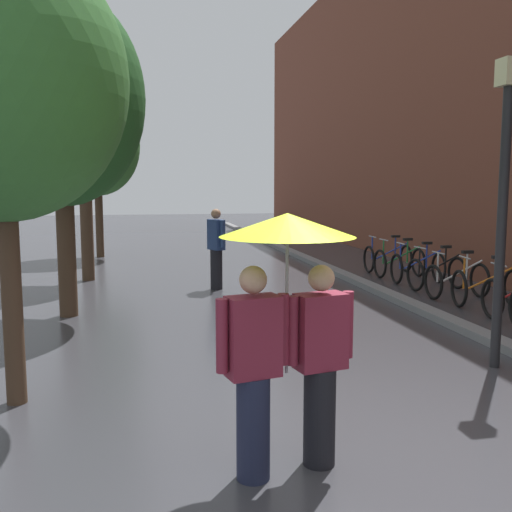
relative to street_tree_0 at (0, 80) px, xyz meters
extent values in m
plane|color=#38383D|center=(3.00, -1.75, -3.27)|extent=(80.00, 80.00, 0.00)
cube|color=slate|center=(6.20, 8.25, -3.21)|extent=(0.30, 36.00, 0.12)
cylinder|color=#473323|center=(0.00, 0.00, -2.15)|extent=(0.20, 0.20, 2.24)
ellipsoid|color=#387533|center=(0.00, 0.00, 0.01)|extent=(2.47, 2.47, 2.79)
cylinder|color=#473323|center=(0.08, 4.10, -2.10)|extent=(0.31, 0.31, 2.34)
ellipsoid|color=#235623|center=(0.08, 4.10, 0.41)|extent=(2.78, 2.78, 3.59)
cylinder|color=#473323|center=(0.11, 7.93, -1.74)|extent=(0.29, 0.29, 3.07)
ellipsoid|color=#2D6628|center=(0.11, 7.93, 0.75)|extent=(2.27, 2.27, 2.53)
cylinder|color=#473323|center=(0.12, 12.45, -2.12)|extent=(0.24, 0.24, 2.30)
ellipsoid|color=#387533|center=(0.12, 12.45, 0.19)|extent=(2.61, 2.61, 3.10)
torus|color=black|center=(7.10, 2.39, -2.92)|extent=(0.10, 0.70, 0.70)
cylinder|color=red|center=(7.18, 2.38, -2.63)|extent=(0.04, 0.04, 0.58)
cylinder|color=#9E9EA3|center=(7.18, 2.38, -2.34)|extent=(0.06, 0.46, 0.03)
torus|color=black|center=(7.08, 3.38, -2.92)|extent=(0.16, 0.70, 0.70)
cylinder|color=orange|center=(7.68, 3.29, -2.72)|extent=(0.88, 0.16, 0.43)
cylinder|color=orange|center=(7.78, 3.28, -2.65)|extent=(0.04, 0.04, 0.55)
cube|color=black|center=(7.78, 3.28, -2.34)|extent=(0.23, 0.13, 0.06)
cylinder|color=orange|center=(7.16, 3.37, -2.63)|extent=(0.04, 0.04, 0.58)
cylinder|color=#9E9EA3|center=(7.16, 3.37, -2.34)|extent=(0.09, 0.46, 0.03)
torus|color=black|center=(6.97, 4.13, -2.92)|extent=(0.06, 0.70, 0.70)
torus|color=black|center=(7.99, 4.13, -2.92)|extent=(0.06, 0.70, 0.70)
cylinder|color=silver|center=(7.58, 4.13, -2.72)|extent=(0.88, 0.04, 0.43)
cylinder|color=silver|center=(7.68, 4.13, -2.65)|extent=(0.04, 0.04, 0.55)
cube|color=black|center=(7.68, 4.13, -2.34)|extent=(0.22, 0.10, 0.06)
cylinder|color=silver|center=(7.05, 4.13, -2.63)|extent=(0.04, 0.04, 0.58)
cylinder|color=#9E9EA3|center=(7.05, 4.13, -2.34)|extent=(0.03, 0.46, 0.03)
torus|color=black|center=(7.06, 5.05, -2.92)|extent=(0.10, 0.70, 0.70)
torus|color=black|center=(8.07, 5.12, -2.92)|extent=(0.10, 0.70, 0.70)
cylinder|color=black|center=(7.67, 5.09, -2.72)|extent=(0.88, 0.09, 0.43)
cylinder|color=black|center=(7.77, 5.10, -2.65)|extent=(0.04, 0.04, 0.55)
cube|color=black|center=(7.77, 5.10, -2.34)|extent=(0.23, 0.11, 0.06)
cylinder|color=black|center=(7.14, 5.06, -2.63)|extent=(0.04, 0.04, 0.58)
cylinder|color=#9E9EA3|center=(7.14, 5.06, -2.34)|extent=(0.06, 0.46, 0.03)
torus|color=black|center=(7.05, 5.96, -2.92)|extent=(0.10, 0.70, 0.70)
torus|color=black|center=(8.07, 5.90, -2.92)|extent=(0.10, 0.70, 0.70)
cylinder|color=#233DA8|center=(7.66, 5.93, -2.72)|extent=(0.88, 0.09, 0.43)
cylinder|color=#233DA8|center=(7.76, 5.92, -2.65)|extent=(0.04, 0.04, 0.55)
cube|color=black|center=(7.76, 5.92, -2.34)|extent=(0.23, 0.11, 0.06)
cylinder|color=#233DA8|center=(7.13, 5.96, -2.63)|extent=(0.04, 0.04, 0.58)
cylinder|color=#9E9EA3|center=(7.13, 5.96, -2.34)|extent=(0.05, 0.46, 0.03)
torus|color=black|center=(7.02, 6.83, -2.92)|extent=(0.07, 0.70, 0.70)
torus|color=black|center=(8.04, 6.85, -2.92)|extent=(0.07, 0.70, 0.70)
cylinder|color=#1E7A38|center=(7.64, 6.84, -2.72)|extent=(0.88, 0.05, 0.43)
cylinder|color=#1E7A38|center=(7.74, 6.84, -2.65)|extent=(0.04, 0.04, 0.55)
cube|color=black|center=(7.74, 6.84, -2.34)|extent=(0.22, 0.10, 0.06)
cylinder|color=#1E7A38|center=(7.11, 6.83, -2.63)|extent=(0.04, 0.04, 0.58)
cylinder|color=#9E9EA3|center=(7.11, 6.83, -2.34)|extent=(0.04, 0.46, 0.03)
torus|color=black|center=(7.09, 7.68, -2.92)|extent=(0.07, 0.70, 0.70)
torus|color=black|center=(8.11, 7.66, -2.92)|extent=(0.07, 0.70, 0.70)
cylinder|color=#233DA8|center=(7.70, 7.67, -2.72)|extent=(0.88, 0.05, 0.43)
cylinder|color=#233DA8|center=(7.81, 7.67, -2.65)|extent=(0.04, 0.04, 0.55)
cube|color=black|center=(7.81, 7.67, -2.34)|extent=(0.22, 0.10, 0.06)
cylinder|color=#233DA8|center=(7.17, 7.68, -2.63)|extent=(0.04, 0.04, 0.58)
cylinder|color=#9E9EA3|center=(7.17, 7.68, -2.34)|extent=(0.04, 0.46, 0.03)
cylinder|color=#1E233D|center=(2.11, -2.03, -2.86)|extent=(0.26, 0.26, 0.82)
cube|color=maroon|center=(2.11, -2.03, -2.14)|extent=(0.44, 0.30, 0.62)
sphere|color=tan|center=(2.11, -2.03, -1.71)|extent=(0.21, 0.21, 0.21)
cylinder|color=maroon|center=(1.86, -2.08, -2.11)|extent=(0.09, 0.09, 0.55)
cylinder|color=maroon|center=(2.35, -1.98, -2.11)|extent=(0.09, 0.09, 0.55)
cylinder|color=black|center=(2.68, -1.91, -2.87)|extent=(0.26, 0.26, 0.81)
cube|color=maroon|center=(2.68, -1.91, -2.16)|extent=(0.44, 0.30, 0.60)
sphere|color=tan|center=(2.68, -1.91, -1.74)|extent=(0.21, 0.21, 0.21)
cylinder|color=maroon|center=(2.43, -1.96, -2.13)|extent=(0.09, 0.09, 0.54)
cylinder|color=maroon|center=(2.92, -1.86, -2.13)|extent=(0.09, 0.09, 0.54)
cylinder|color=#9E9EA3|center=(2.39, -1.95, -1.93)|extent=(0.02, 0.02, 1.09)
cone|color=#BCE019|center=(2.39, -1.95, -1.31)|extent=(1.04, 1.04, 0.18)
cylinder|color=black|center=(5.60, 0.07, -1.57)|extent=(0.12, 0.12, 3.41)
cube|color=beige|center=(5.60, 0.07, 0.30)|extent=(0.24, 0.24, 0.32)
cylinder|color=black|center=(2.93, 6.13, -2.84)|extent=(0.26, 0.26, 0.86)
cube|color=navy|center=(2.93, 6.13, -2.08)|extent=(0.36, 0.45, 0.65)
sphere|color=#9E7051|center=(2.93, 6.13, -1.63)|extent=(0.21, 0.21, 0.21)
cylinder|color=navy|center=(3.03, 5.90, -2.05)|extent=(0.09, 0.09, 0.58)
cylinder|color=navy|center=(2.83, 6.36, -2.05)|extent=(0.09, 0.09, 0.58)
camera|label=1|loc=(1.27, -6.20, -1.01)|focal=40.70mm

